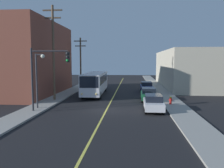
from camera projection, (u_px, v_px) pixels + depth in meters
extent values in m
plane|color=black|center=(106.00, 110.00, 23.47)|extent=(120.00, 120.00, 0.00)
cube|color=gray|center=(65.00, 94.00, 34.00)|extent=(2.50, 90.00, 0.15)
cube|color=gray|center=(165.00, 96.00, 32.76)|extent=(2.50, 90.00, 0.15)
cube|color=#D8CC4C|center=(116.00, 91.00, 38.34)|extent=(0.16, 60.00, 0.01)
cube|color=brown|center=(24.00, 59.00, 34.48)|extent=(10.00, 17.05, 10.51)
cube|color=black|center=(57.00, 84.00, 34.42)|extent=(0.06, 11.94, 1.30)
cube|color=black|center=(56.00, 62.00, 34.10)|extent=(0.06, 11.94, 1.30)
cube|color=black|center=(56.00, 40.00, 33.79)|extent=(0.06, 11.94, 1.30)
cube|color=beige|center=(194.00, 69.00, 44.94)|extent=(12.00, 24.81, 6.90)
cube|color=black|center=(163.00, 78.00, 45.63)|extent=(0.06, 17.37, 1.30)
cube|color=black|center=(163.00, 62.00, 45.32)|extent=(0.06, 17.37, 1.30)
cube|color=silver|center=(95.00, 82.00, 34.43)|extent=(2.85, 12.06, 2.75)
cube|color=black|center=(89.00, 82.00, 28.44)|extent=(2.35, 0.14, 1.40)
cube|color=black|center=(100.00, 75.00, 40.31)|extent=(2.30, 0.14, 1.10)
cube|color=black|center=(87.00, 79.00, 34.45)|extent=(0.31, 10.20, 1.10)
cube|color=black|center=(104.00, 79.00, 34.30)|extent=(0.31, 10.20, 1.10)
cube|color=orange|center=(89.00, 77.00, 28.39)|extent=(1.79, 0.10, 0.30)
sphere|color=#F9D872|center=(82.00, 94.00, 28.59)|extent=(0.24, 0.24, 0.24)
sphere|color=#F9D872|center=(96.00, 94.00, 28.48)|extent=(0.24, 0.24, 0.24)
cylinder|color=black|center=(83.00, 95.00, 30.45)|extent=(0.32, 1.01, 1.00)
cylinder|color=black|center=(100.00, 95.00, 30.32)|extent=(0.32, 1.01, 1.00)
cylinder|color=black|center=(91.00, 88.00, 38.10)|extent=(0.32, 1.01, 1.00)
cylinder|color=black|center=(105.00, 88.00, 37.96)|extent=(0.32, 1.01, 1.00)
cube|color=silver|center=(153.00, 104.00, 22.98)|extent=(1.85, 4.42, 0.70)
cube|color=black|center=(153.00, 98.00, 22.92)|extent=(1.65, 2.48, 0.60)
cylinder|color=black|center=(146.00, 111.00, 21.61)|extent=(0.23, 0.64, 0.64)
cylinder|color=black|center=(163.00, 111.00, 21.45)|extent=(0.23, 0.64, 0.64)
cylinder|color=black|center=(145.00, 105.00, 24.58)|extent=(0.23, 0.64, 0.64)
cylinder|color=black|center=(160.00, 105.00, 24.42)|extent=(0.23, 0.64, 0.64)
cube|color=#196038|center=(148.00, 95.00, 28.98)|extent=(1.85, 4.42, 0.70)
cube|color=black|center=(148.00, 90.00, 28.92)|extent=(1.65, 2.48, 0.60)
cylinder|color=black|center=(142.00, 100.00, 27.61)|extent=(0.23, 0.64, 0.64)
cylinder|color=black|center=(156.00, 100.00, 27.46)|extent=(0.23, 0.64, 0.64)
cylinder|color=black|center=(142.00, 96.00, 30.58)|extent=(0.23, 0.64, 0.64)
cylinder|color=black|center=(154.00, 96.00, 30.43)|extent=(0.23, 0.64, 0.64)
cube|color=navy|center=(146.00, 88.00, 37.50)|extent=(1.85, 4.42, 0.70)
cube|color=black|center=(147.00, 84.00, 37.43)|extent=(1.65, 2.48, 0.60)
cylinder|color=black|center=(142.00, 91.00, 36.10)|extent=(0.23, 0.64, 0.64)
cylinder|color=black|center=(152.00, 91.00, 35.98)|extent=(0.23, 0.64, 0.64)
cylinder|color=black|center=(141.00, 89.00, 39.08)|extent=(0.23, 0.64, 0.64)
cylinder|color=black|center=(151.00, 89.00, 38.96)|extent=(0.23, 0.64, 0.64)
cylinder|color=brown|center=(54.00, 53.00, 28.47)|extent=(0.28, 0.28, 11.47)
cube|color=#4C3D2D|center=(52.00, 10.00, 27.97)|extent=(2.40, 0.16, 0.16)
cube|color=#4C3D2D|center=(53.00, 18.00, 28.06)|extent=(2.00, 0.16, 0.16)
cylinder|color=brown|center=(81.00, 62.00, 43.07)|extent=(0.28, 0.28, 9.05)
cube|color=#4C3D2D|center=(80.00, 41.00, 42.69)|extent=(2.40, 0.16, 0.16)
cube|color=#4C3D2D|center=(80.00, 46.00, 42.77)|extent=(2.00, 0.16, 0.16)
cylinder|color=#2D2D33|center=(32.00, 80.00, 22.20)|extent=(0.18, 0.18, 6.00)
cylinder|color=#2D2D33|center=(49.00, 51.00, 21.79)|extent=(3.50, 0.12, 0.12)
cube|color=black|center=(68.00, 57.00, 21.69)|extent=(0.32, 0.36, 1.00)
sphere|color=#2D2D2D|center=(67.00, 53.00, 21.47)|extent=(0.22, 0.22, 0.22)
sphere|color=#2D2D2D|center=(67.00, 57.00, 21.50)|extent=(0.22, 0.22, 0.22)
sphere|color=green|center=(67.00, 60.00, 21.53)|extent=(0.22, 0.22, 0.22)
cylinder|color=#38383D|center=(37.00, 81.00, 23.50)|extent=(0.16, 0.16, 5.50)
cylinder|color=#38383D|center=(39.00, 55.00, 23.21)|extent=(0.70, 0.10, 0.10)
sphere|color=#EAE5C6|center=(43.00, 56.00, 23.20)|extent=(0.40, 0.40, 0.40)
cylinder|color=red|center=(171.00, 101.00, 25.93)|extent=(0.26, 0.26, 0.70)
sphere|color=gold|center=(171.00, 98.00, 25.89)|extent=(0.24, 0.24, 0.24)
cylinder|color=red|center=(169.00, 100.00, 25.93)|extent=(0.12, 0.10, 0.10)
cylinder|color=red|center=(172.00, 100.00, 25.91)|extent=(0.12, 0.10, 0.10)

